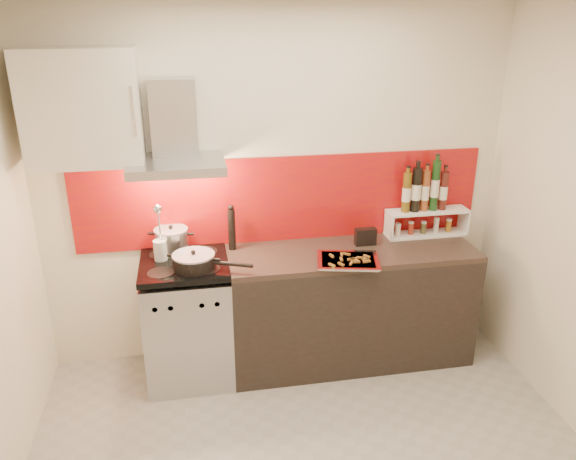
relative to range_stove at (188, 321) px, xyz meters
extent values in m
cube|color=silver|center=(0.70, 0.30, 0.86)|extent=(3.40, 0.02, 2.60)
cube|color=#A10818|center=(0.75, 0.29, 0.78)|extent=(3.00, 0.02, 0.64)
cube|color=#B7B7BA|center=(0.00, 0.00, -0.02)|extent=(0.60, 0.60, 0.84)
cube|color=black|center=(0.00, -0.28, -0.11)|extent=(0.50, 0.02, 0.40)
cube|color=#B7B7BA|center=(0.00, -0.28, 0.28)|extent=(0.56, 0.02, 0.12)
cube|color=#FF190C|center=(0.00, -0.29, 0.28)|extent=(0.10, 0.01, 0.04)
cube|color=black|center=(0.00, 0.00, 0.45)|extent=(0.60, 0.60, 0.04)
cube|color=black|center=(1.20, 0.00, -0.01)|extent=(1.80, 0.60, 0.86)
cube|color=black|center=(1.20, 0.00, 0.44)|extent=(1.80, 0.60, 0.04)
cube|color=#B7B7BA|center=(0.00, 0.05, 1.14)|extent=(0.62, 0.50, 0.06)
cube|color=#B7B7BA|center=(0.00, 0.20, 1.42)|extent=(0.30, 0.18, 0.50)
sphere|color=#FFD18C|center=(-0.15, 0.05, 1.10)|extent=(0.07, 0.07, 0.07)
sphere|color=#FFD18C|center=(0.15, 0.05, 1.10)|extent=(0.07, 0.07, 0.07)
cube|color=silver|center=(-0.55, 0.13, 1.51)|extent=(0.70, 0.35, 0.72)
cylinder|color=#B7B7BA|center=(-0.08, 0.19, 0.55)|extent=(0.23, 0.23, 0.16)
cylinder|color=#99999E|center=(-0.08, 0.19, 0.64)|extent=(0.24, 0.24, 0.01)
sphere|color=black|center=(-0.08, 0.19, 0.66)|extent=(0.03, 0.03, 0.03)
cylinder|color=black|center=(0.07, -0.11, 0.51)|extent=(0.28, 0.28, 0.09)
cylinder|color=#99999E|center=(0.07, -0.11, 0.56)|extent=(0.28, 0.28, 0.01)
sphere|color=black|center=(0.07, -0.11, 0.58)|extent=(0.03, 0.03, 0.03)
cylinder|color=black|center=(0.32, -0.21, 0.52)|extent=(0.26, 0.13, 0.03)
cylinder|color=silver|center=(-0.15, 0.06, 0.53)|extent=(0.09, 0.09, 0.15)
cylinder|color=silver|center=(-0.14, 0.06, 0.73)|extent=(0.01, 0.07, 0.28)
sphere|color=silver|center=(-0.14, 0.00, 0.86)|extent=(0.06, 0.06, 0.06)
cylinder|color=black|center=(0.35, 0.18, 0.61)|extent=(0.05, 0.05, 0.30)
sphere|color=black|center=(0.35, 0.18, 0.78)|extent=(0.04, 0.04, 0.04)
cube|color=white|center=(1.84, 0.19, 0.47)|extent=(0.63, 0.17, 0.01)
cube|color=white|center=(1.54, 0.19, 0.56)|extent=(0.01, 0.17, 0.18)
cube|color=white|center=(2.14, 0.19, 0.56)|extent=(0.02, 0.17, 0.18)
cube|color=white|center=(1.84, 0.19, 0.65)|extent=(0.63, 0.17, 0.02)
cylinder|color=#5B450F|center=(1.66, 0.19, 0.81)|extent=(0.06, 0.06, 0.30)
cylinder|color=black|center=(1.73, 0.19, 0.83)|extent=(0.07, 0.07, 0.34)
cylinder|color=brown|center=(1.80, 0.19, 0.82)|extent=(0.06, 0.06, 0.31)
cylinder|color=#153714|center=(1.88, 0.19, 0.85)|extent=(0.06, 0.06, 0.38)
cylinder|color=#471713|center=(1.95, 0.19, 0.81)|extent=(0.06, 0.06, 0.29)
cylinder|color=beige|center=(1.61, 0.19, 0.51)|extent=(0.04, 0.04, 0.08)
cylinder|color=maroon|center=(1.72, 0.19, 0.52)|extent=(0.04, 0.04, 0.09)
cylinder|color=#444322|center=(1.82, 0.19, 0.51)|extent=(0.04, 0.04, 0.08)
cylinder|color=beige|center=(1.92, 0.19, 0.53)|extent=(0.04, 0.04, 0.11)
cylinder|color=#956418|center=(2.02, 0.19, 0.52)|extent=(0.04, 0.04, 0.09)
cube|color=black|center=(1.32, 0.09, 0.52)|extent=(0.15, 0.07, 0.13)
cube|color=silver|center=(1.11, -0.19, 0.47)|extent=(0.46, 0.39, 0.01)
cube|color=silver|center=(1.11, -0.19, 0.48)|extent=(0.48, 0.41, 0.01)
cube|color=red|center=(1.11, -0.19, 0.48)|extent=(0.41, 0.34, 0.01)
cube|color=brown|center=(1.12, -0.12, 0.49)|extent=(0.05, 0.04, 0.01)
cube|color=brown|center=(1.23, -0.21, 0.49)|extent=(0.06, 0.03, 0.01)
cube|color=brown|center=(1.22, -0.23, 0.49)|extent=(0.05, 0.04, 0.01)
cube|color=brown|center=(1.04, -0.28, 0.49)|extent=(0.04, 0.05, 0.01)
cube|color=brown|center=(1.08, -0.13, 0.49)|extent=(0.03, 0.06, 0.01)
cube|color=brown|center=(1.15, -0.26, 0.49)|extent=(0.05, 0.02, 0.01)
cube|color=brown|center=(1.22, -0.26, 0.49)|extent=(0.05, 0.02, 0.01)
cube|color=brown|center=(1.25, -0.18, 0.49)|extent=(0.04, 0.05, 0.01)
cube|color=brown|center=(1.01, -0.13, 0.49)|extent=(0.03, 0.06, 0.01)
cube|color=brown|center=(1.06, -0.20, 0.49)|extent=(0.02, 0.05, 0.01)
cube|color=brown|center=(1.13, -0.21, 0.49)|extent=(0.05, 0.02, 0.01)
cube|color=brown|center=(1.20, -0.20, 0.49)|extent=(0.06, 0.03, 0.01)
cube|color=brown|center=(0.97, -0.28, 0.49)|extent=(0.04, 0.05, 0.01)
cube|color=brown|center=(1.15, -0.21, 0.49)|extent=(0.05, 0.02, 0.01)
cube|color=brown|center=(1.15, -0.22, 0.49)|extent=(0.04, 0.05, 0.01)
cube|color=brown|center=(1.11, -0.27, 0.49)|extent=(0.04, 0.05, 0.01)
camera|label=1|loc=(0.07, -3.56, 2.08)|focal=35.00mm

